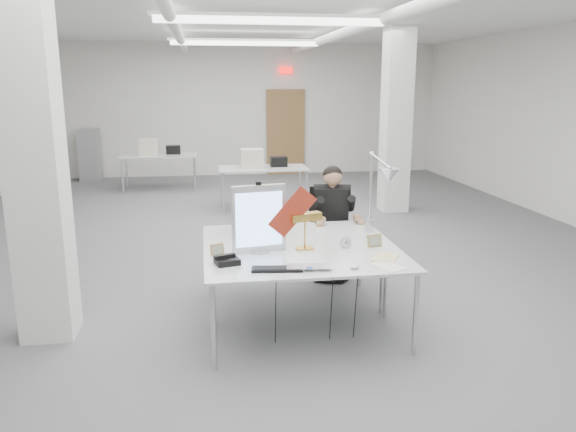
% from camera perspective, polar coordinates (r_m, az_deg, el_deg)
% --- Properties ---
extents(room_shell, '(10.04, 14.04, 3.24)m').
position_cam_1_polar(room_shell, '(7.26, -1.45, 8.97)').
color(room_shell, '#57585A').
rests_on(room_shell, ground).
extents(desk_main, '(1.80, 0.90, 0.02)m').
position_cam_1_polar(desk_main, '(4.87, 2.13, -4.68)').
color(desk_main, silver).
rests_on(desk_main, room_shell).
extents(desk_second, '(1.80, 0.90, 0.02)m').
position_cam_1_polar(desk_second, '(5.72, 0.44, -1.92)').
color(desk_second, silver).
rests_on(desk_second, room_shell).
extents(bg_desk_a, '(1.60, 0.80, 0.02)m').
position_cam_1_polar(bg_desk_a, '(10.22, -2.55, 4.87)').
color(bg_desk_a, silver).
rests_on(bg_desk_a, room_shell).
extents(bg_desk_b, '(1.60, 0.80, 0.02)m').
position_cam_1_polar(bg_desk_b, '(12.38, -12.97, 6.03)').
color(bg_desk_b, silver).
rests_on(bg_desk_b, room_shell).
extents(filing_cabinet, '(0.45, 0.55, 1.20)m').
position_cam_1_polar(filing_cabinet, '(14.05, -19.49, 5.86)').
color(filing_cabinet, gray).
rests_on(filing_cabinet, room_shell).
extents(office_chair, '(0.67, 0.67, 1.14)m').
position_cam_1_polar(office_chair, '(6.55, 4.37, -1.53)').
color(office_chair, black).
rests_on(office_chair, room_shell).
extents(seated_person, '(0.60, 0.70, 0.91)m').
position_cam_1_polar(seated_person, '(6.43, 4.52, 1.19)').
color(seated_person, black).
rests_on(seated_person, office_chair).
extents(monitor, '(0.50, 0.14, 0.62)m').
position_cam_1_polar(monitor, '(5.05, -2.97, -0.28)').
color(monitor, silver).
rests_on(monitor, desk_main).
extents(pennant, '(0.44, 0.06, 0.48)m').
position_cam_1_polar(pennant, '(5.03, 0.44, 0.43)').
color(pennant, maroon).
rests_on(pennant, monitor).
extents(keyboard, '(0.43, 0.19, 0.02)m').
position_cam_1_polar(keyboard, '(4.62, -1.11, -5.42)').
color(keyboard, black).
rests_on(keyboard, desk_main).
extents(laptop, '(0.40, 0.28, 0.03)m').
position_cam_1_polar(laptop, '(4.59, 2.20, -5.46)').
color(laptop, '#B3B2B7').
rests_on(laptop, desk_main).
extents(mouse, '(0.10, 0.08, 0.03)m').
position_cam_1_polar(mouse, '(4.68, 6.78, -5.17)').
color(mouse, silver).
rests_on(mouse, desk_main).
extents(bankers_lamp, '(0.29, 0.18, 0.30)m').
position_cam_1_polar(bankers_lamp, '(5.16, 1.73, -1.76)').
color(bankers_lamp, gold).
rests_on(bankers_lamp, desk_main).
extents(desk_phone, '(0.23, 0.22, 0.05)m').
position_cam_1_polar(desk_phone, '(4.80, -6.21, -4.59)').
color(desk_phone, black).
rests_on(desk_phone, desk_main).
extents(picture_frame_left, '(0.13, 0.08, 0.10)m').
position_cam_1_polar(picture_frame_left, '(5.05, -7.21, -3.38)').
color(picture_frame_left, tan).
rests_on(picture_frame_left, desk_main).
extents(picture_frame_right, '(0.15, 0.07, 0.12)m').
position_cam_1_polar(picture_frame_right, '(5.32, 8.78, -2.48)').
color(picture_frame_right, '#AC944A').
rests_on(picture_frame_right, desk_main).
extents(desk_clock, '(0.11, 0.06, 0.11)m').
position_cam_1_polar(desk_clock, '(5.25, 5.89, -2.69)').
color(desk_clock, '#B0AFB4').
rests_on(desk_clock, desk_main).
extents(paper_stack_a, '(0.28, 0.32, 0.01)m').
position_cam_1_polar(paper_stack_a, '(4.78, 10.14, -5.05)').
color(paper_stack_a, white).
rests_on(paper_stack_a, desk_main).
extents(paper_stack_b, '(0.31, 0.33, 0.01)m').
position_cam_1_polar(paper_stack_b, '(5.01, 9.83, -4.18)').
color(paper_stack_b, '#DCCA83').
rests_on(paper_stack_b, desk_main).
extents(paper_stack_c, '(0.24, 0.22, 0.01)m').
position_cam_1_polar(paper_stack_c, '(5.07, 9.99, -3.99)').
color(paper_stack_c, silver).
rests_on(paper_stack_c, desk_main).
extents(beige_monitor, '(0.46, 0.45, 0.38)m').
position_cam_1_polar(beige_monitor, '(5.70, -3.11, 0.12)').
color(beige_monitor, beige).
rests_on(beige_monitor, desk_second).
extents(architect_lamp, '(0.47, 0.78, 0.94)m').
position_cam_1_polar(architect_lamp, '(5.56, 9.15, 2.57)').
color(architect_lamp, silver).
rests_on(architect_lamp, desk_second).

